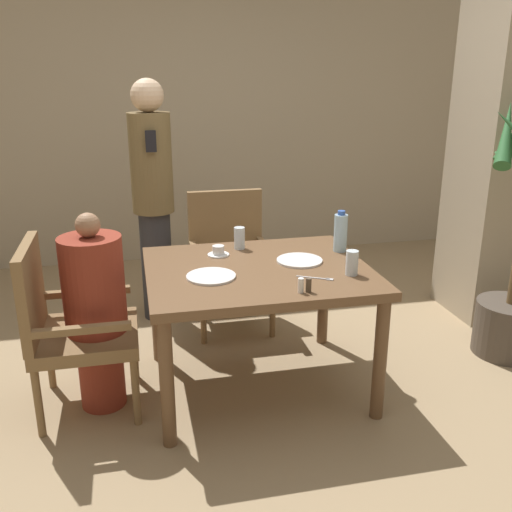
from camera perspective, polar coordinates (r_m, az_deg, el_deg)
ground_plane at (r=3.42m, az=0.19°, el=-12.74°), size 16.00×16.00×0.00m
wall_back at (r=5.41m, az=-5.85°, el=14.42°), size 8.00×0.06×2.80m
pillar_stone at (r=4.43m, az=23.84°, el=11.47°), size 0.58×0.58×2.70m
dining_table at (r=3.13m, az=0.20°, el=-2.72°), size 1.21×1.01×0.73m
chair_left_side at (r=3.14m, az=-18.32°, el=-6.33°), size 0.54×0.54×0.93m
diner_in_left_chair at (r=3.11m, az=-15.72°, el=-5.28°), size 0.32×0.32×1.08m
chair_far_side at (r=4.03m, az=-2.68°, el=0.08°), size 0.54×0.54×0.93m
standing_host at (r=4.06m, az=-10.27°, el=5.98°), size 0.29×0.32×1.70m
plate_main_left at (r=2.97m, az=-4.52°, el=-2.03°), size 0.26×0.26×0.01m
plate_main_right at (r=3.21m, az=4.37°, el=-0.44°), size 0.26×0.26×0.01m
teacup_with_saucer at (r=3.30m, az=-3.79°, el=0.45°), size 0.13×0.13×0.06m
water_bottle at (r=3.39m, az=8.45°, el=2.35°), size 0.08×0.08×0.25m
glass_tall_near at (r=3.02m, az=9.57°, el=-0.68°), size 0.07×0.07×0.13m
glass_tall_mid at (r=3.41m, az=-1.66°, el=1.80°), size 0.07×0.07×0.13m
salt_shaker at (r=2.76m, az=4.50°, el=-2.95°), size 0.03×0.03×0.07m
pepper_shaker at (r=2.77m, az=5.28°, el=-2.92°), size 0.03×0.03×0.07m
fork_beside_plate at (r=2.96m, az=6.29°, el=-2.23°), size 0.18×0.11×0.00m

